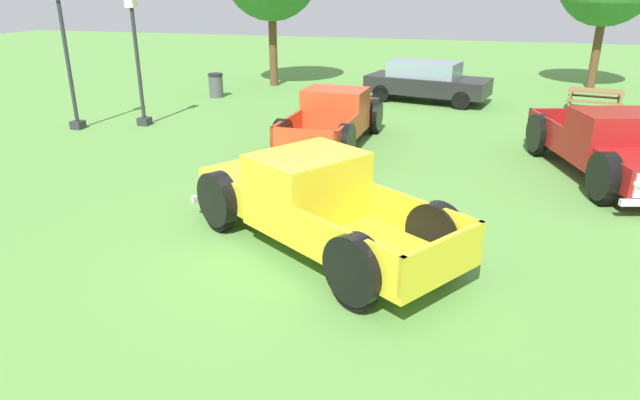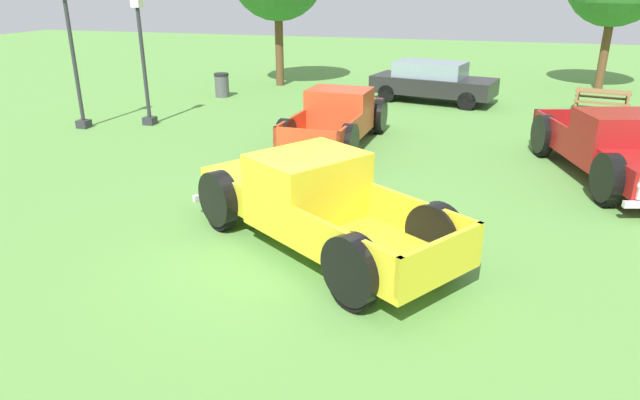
{
  "view_description": "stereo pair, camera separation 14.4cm",
  "coord_description": "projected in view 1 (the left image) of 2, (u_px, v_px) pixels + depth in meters",
  "views": [
    {
      "loc": [
        2.81,
        -8.57,
        4.32
      ],
      "look_at": [
        0.47,
        -0.07,
        0.9
      ],
      "focal_mm": 31.39,
      "sensor_mm": 36.0,
      "label": 1
    },
    {
      "loc": [
        2.95,
        -8.53,
        4.32
      ],
      "look_at": [
        0.47,
        -0.07,
        0.9
      ],
      "focal_mm": 31.39,
      "sensor_mm": 36.0,
      "label": 2
    }
  ],
  "objects": [
    {
      "name": "pickup_truck_behind_right",
      "position": [
        614.0,
        149.0,
        12.8
      ],
      "size": [
        3.34,
        5.64,
        1.63
      ],
      "color": "maroon",
      "rests_on": "ground_plane"
    },
    {
      "name": "sedan_distant_a",
      "position": [
        427.0,
        81.0,
        21.64
      ],
      "size": [
        4.91,
        2.83,
        1.54
      ],
      "color": "black",
      "rests_on": "ground_plane"
    },
    {
      "name": "ground_plane",
      "position": [
        296.0,
        243.0,
        9.96
      ],
      "size": [
        80.0,
        80.0,
        0.0
      ],
      "primitive_type": "plane",
      "color": "#5B9342"
    },
    {
      "name": "lamp_post_far",
      "position": [
        137.0,
        58.0,
        17.5
      ],
      "size": [
        0.36,
        0.36,
        4.07
      ],
      "color": "#2D2D33",
      "rests_on": "ground_plane"
    },
    {
      "name": "pickup_truck_foreground",
      "position": [
        305.0,
        200.0,
        9.77
      ],
      "size": [
        5.52,
        4.53,
        1.64
      ],
      "color": "yellow",
      "rests_on": "ground_plane"
    },
    {
      "name": "picnic_table",
      "position": [
        595.0,
        98.0,
        20.02
      ],
      "size": [
        2.04,
        1.78,
        0.78
      ],
      "color": "olive",
      "rests_on": "ground_plane"
    },
    {
      "name": "pickup_truck_behind_left",
      "position": [
        336.0,
        117.0,
        16.05
      ],
      "size": [
        2.17,
        5.18,
        1.56
      ],
      "color": "#D14723",
      "rests_on": "ground_plane"
    },
    {
      "name": "trash_can",
      "position": [
        216.0,
        85.0,
        22.62
      ],
      "size": [
        0.59,
        0.59,
        0.95
      ],
      "color": "#4C4C51",
      "rests_on": "ground_plane"
    },
    {
      "name": "lamp_post_near",
      "position": [
        67.0,
        56.0,
        17.01
      ],
      "size": [
        0.36,
        0.36,
        4.31
      ],
      "color": "#2D2D33",
      "rests_on": "ground_plane"
    }
  ]
}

